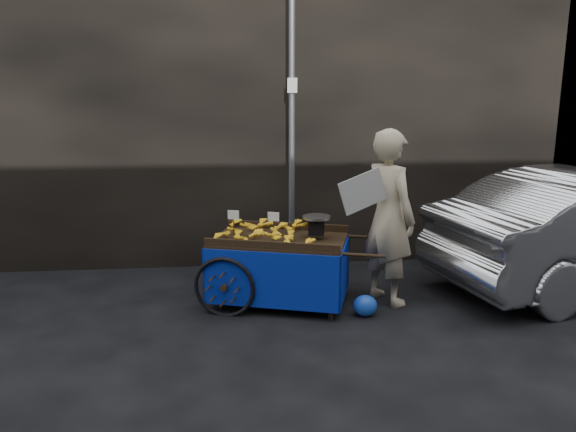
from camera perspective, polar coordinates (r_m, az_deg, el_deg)
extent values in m
plane|color=black|center=(6.25, -1.12, -9.38)|extent=(80.00, 80.00, 0.00)
cube|color=black|center=(8.39, -9.73, 13.61)|extent=(11.00, 2.00, 5.00)
cylinder|color=slate|center=(7.12, 0.39, 9.92)|extent=(0.08, 0.08, 4.00)
cube|color=white|center=(7.06, 0.44, 13.14)|extent=(0.12, 0.02, 0.18)
cube|color=black|center=(6.20, -0.87, -2.55)|extent=(1.64, 1.28, 0.05)
cube|color=black|center=(6.59, -0.10, -1.06)|extent=(1.38, 0.46, 0.09)
cube|color=black|center=(5.79, -1.76, -3.04)|extent=(1.38, 0.46, 0.09)
cube|color=black|center=(5.88, 4.44, -7.16)|extent=(0.06, 0.06, 0.72)
cube|color=black|center=(6.55, 5.21, -5.03)|extent=(0.06, 0.06, 0.72)
cylinder|color=black|center=(5.74, 7.63, -3.96)|extent=(0.44, 0.17, 0.04)
cylinder|color=black|center=(6.43, 8.06, -2.12)|extent=(0.44, 0.17, 0.04)
torus|color=black|center=(6.00, -6.50, -7.22)|extent=(0.66, 0.24, 0.67)
torus|color=black|center=(6.88, -4.04, -4.51)|extent=(0.66, 0.24, 0.67)
cylinder|color=black|center=(6.44, -5.18, -5.78)|extent=(0.34, 0.98, 0.04)
cube|color=#071591|center=(5.87, -1.81, -6.60)|extent=(1.41, 0.45, 0.61)
cube|color=#071591|center=(6.72, -0.04, -4.04)|extent=(1.41, 0.45, 0.61)
cube|color=#071591|center=(6.48, -7.19, -4.80)|extent=(0.29, 0.90, 0.61)
cube|color=#071591|center=(6.19, 5.77, -5.62)|extent=(0.29, 0.90, 0.61)
cube|color=black|center=(6.14, 2.90, -1.26)|extent=(0.19, 0.17, 0.14)
cylinder|color=silver|center=(6.11, 2.92, -0.12)|extent=(0.38, 0.38, 0.03)
cube|color=white|center=(6.16, -5.58, 0.12)|extent=(0.12, 0.05, 0.10)
cube|color=white|center=(6.05, -1.50, -0.06)|extent=(0.12, 0.05, 0.10)
imported|color=#BCAD8B|center=(6.28, 10.15, -0.14)|extent=(0.76, 0.85, 1.95)
cube|color=beige|center=(5.93, 7.61, 2.50)|extent=(0.57, 0.17, 0.50)
ellipsoid|color=blue|center=(6.07, 7.83, -9.03)|extent=(0.26, 0.21, 0.23)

